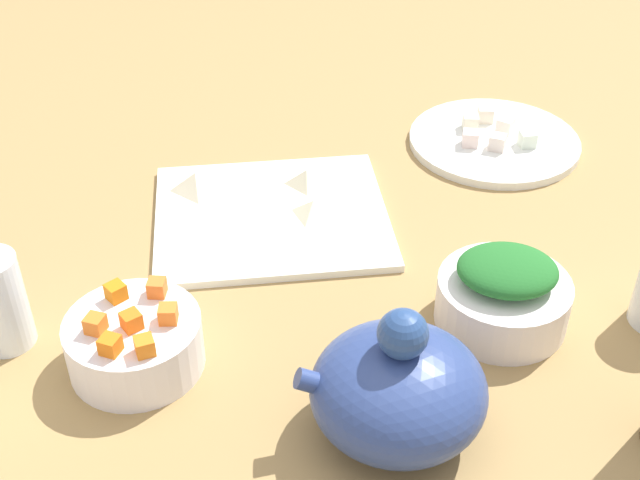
{
  "coord_description": "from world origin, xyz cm",
  "views": [
    {
      "loc": [
        5.65,
        77.4,
        65.73
      ],
      "look_at": [
        0.0,
        0.0,
        8.0
      ],
      "focal_mm": 47.38,
      "sensor_mm": 36.0,
      "label": 1
    }
  ],
  "objects_px": {
    "bowl_greens": "(502,301)",
    "plate_tofu": "(494,141)",
    "teapot": "(398,389)",
    "bowl_carrots": "(135,343)",
    "cutting_board": "(272,216)"
  },
  "relations": [
    {
      "from": "bowl_greens",
      "to": "plate_tofu",
      "type": "bearing_deg",
      "value": -102.66
    },
    {
      "from": "plate_tofu",
      "to": "bowl_greens",
      "type": "xyz_separation_m",
      "value": [
        0.08,
        0.38,
        0.02
      ]
    },
    {
      "from": "bowl_carrots",
      "to": "bowl_greens",
      "type": "bearing_deg",
      "value": -174.37
    },
    {
      "from": "bowl_greens",
      "to": "bowl_carrots",
      "type": "xyz_separation_m",
      "value": [
        0.39,
        0.04,
        0.0
      ]
    },
    {
      "from": "cutting_board",
      "to": "bowl_carrots",
      "type": "bearing_deg",
      "value": 59.82
    },
    {
      "from": "cutting_board",
      "to": "plate_tofu",
      "type": "height_order",
      "value": "plate_tofu"
    },
    {
      "from": "bowl_greens",
      "to": "teapot",
      "type": "relative_size",
      "value": 0.8
    },
    {
      "from": "cutting_board",
      "to": "bowl_carrots",
      "type": "distance_m",
      "value": 0.29
    },
    {
      "from": "bowl_carrots",
      "to": "teapot",
      "type": "relative_size",
      "value": 0.78
    },
    {
      "from": "plate_tofu",
      "to": "teapot",
      "type": "bearing_deg",
      "value": 67.0
    },
    {
      "from": "bowl_carrots",
      "to": "cutting_board",
      "type": "bearing_deg",
      "value": -120.18
    },
    {
      "from": "bowl_carrots",
      "to": "teapot",
      "type": "height_order",
      "value": "teapot"
    },
    {
      "from": "bowl_greens",
      "to": "teapot",
      "type": "height_order",
      "value": "teapot"
    },
    {
      "from": "teapot",
      "to": "plate_tofu",
      "type": "bearing_deg",
      "value": -113.0
    },
    {
      "from": "cutting_board",
      "to": "teapot",
      "type": "xyz_separation_m",
      "value": [
        -0.11,
        0.36,
        0.05
      ]
    }
  ]
}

